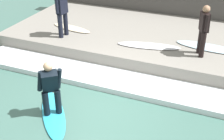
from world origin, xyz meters
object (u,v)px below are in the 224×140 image
Objects in this scene: surfboard_waiting_near at (72,28)px; surfboard_waiting_far at (209,47)px; surfboard_riding at (53,114)px; surfer_waiting_near at (62,11)px; surfboard_spare at (149,46)px; surfer_waiting_far at (204,28)px; surfer_riding at (50,86)px.

surfboard_waiting_near is 0.80× the size of surfboard_waiting_far.
surfboard_riding is 1.22× the size of surfer_waiting_near.
surfboard_waiting_near is 3.03m from surfboard_spare.
surfer_waiting_near is 3.05m from surfboard_spare.
surfboard_spare is at bearing 108.69° from surfboard_waiting_far.
surfboard_waiting_near is at bearing 22.91° from surfboard_riding.
surfer_waiting_far reaches higher than surfboard_spare.
surfer_waiting_near is (3.38, 1.63, 0.57)m from surfer_riding.
surfer_riding is 4.43m from surfboard_waiting_near.
surfer_waiting_near is at bearing 100.58° from surfboard_waiting_far.
surfer_riding is at bearing -154.20° from surfer_waiting_near.
surfboard_riding is at bearing -157.09° from surfboard_waiting_near.
surfboard_waiting_near is 4.78m from surfboard_waiting_far.
surfer_waiting_far is at bearing -38.05° from surfer_riding.
surfer_waiting_far is at bearing 162.37° from surfboard_waiting_far.
surfboard_spare is (0.28, -2.92, -0.86)m from surfer_waiting_near.
surfboard_waiting_near is (0.69, 0.09, -0.86)m from surfer_waiting_near.
surfboard_riding is 4.00m from surfer_waiting_near.
surfboard_waiting_far is at bearing -71.31° from surfboard_spare.
surfer_waiting_near reaches higher than surfboard_waiting_far.
surfer_waiting_far is 0.72× the size of surfboard_waiting_far.
surfer_waiting_far is (-0.40, -4.59, 0.82)m from surfboard_waiting_near.
surfer_waiting_near is at bearing 25.80° from surfboard_riding.
surfboard_waiting_far is at bearing -17.63° from surfer_waiting_far.
surfboard_waiting_far is at bearing -79.42° from surfer_waiting_near.
surfer_riding is at bearing -157.09° from surfboard_waiting_near.
surfboard_waiting_near is at bearing 82.11° from surfboard_spare.
surfboard_riding is 0.81m from surfer_riding.
surfer_waiting_far reaches higher than surfboard_riding.
surfer_waiting_far reaches higher than surfboard_waiting_far.
surfer_waiting_near reaches higher than surfboard_riding.
surfboard_waiting_near is at bearing 22.91° from surfer_riding.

